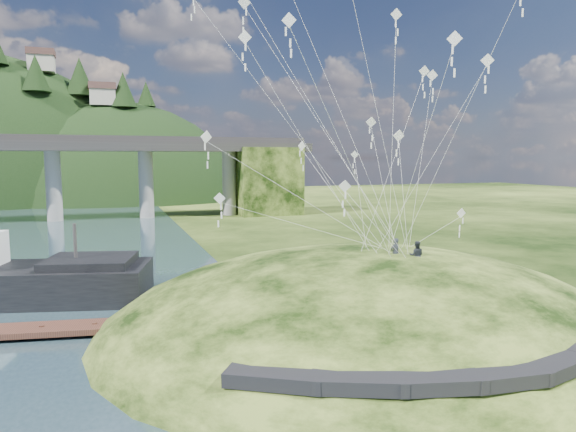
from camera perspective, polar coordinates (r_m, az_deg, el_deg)
name	(u,v)px	position (r m, az deg, el deg)	size (l,w,h in m)	color
ground	(257,351)	(30.35, -3.47, -14.78)	(320.00, 320.00, 0.00)	black
grass_hill	(365,347)	(35.45, 8.54, -14.24)	(36.00, 32.00, 13.00)	black
footpath	(482,363)	(24.80, 20.79, -15.01)	(22.29, 5.84, 0.83)	black
wooden_dock	(95,327)	(35.08, -20.69, -11.44)	(14.70, 4.69, 1.04)	#391F17
kite_flyers	(409,240)	(33.23, 13.33, -2.61)	(1.99, 1.68, 1.99)	#242930
kite_swarm	(342,70)	(35.61, 5.99, 15.80)	(19.87, 17.04, 21.63)	silver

